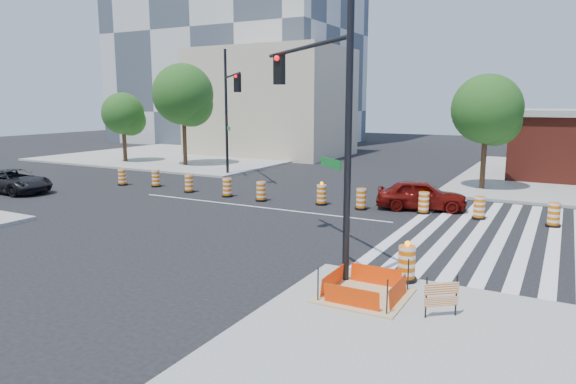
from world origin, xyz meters
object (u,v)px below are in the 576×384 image
Objects in this scene: red_coupe at (421,195)px; signal_pole_se at (321,97)px; dark_suv at (14,181)px; signal_pole_nw at (229,100)px.

red_coupe is 11.22m from signal_pole_se.
signal_pole_se is at bearing -99.89° from dark_suv.
signal_pole_se is (21.00, -3.81, 4.61)m from dark_suv.
red_coupe is 0.50× the size of signal_pole_nw.
signal_pole_nw is (-13.21, 14.14, -0.07)m from signal_pole_se.
signal_pole_nw is at bearing -6.14° from signal_pole_se.
dark_suv is at bearing 30.53° from signal_pole_se.
dark_suv is 13.71m from signal_pole_nw.
dark_suv is (-21.59, -6.43, -0.06)m from red_coupe.
signal_pole_nw reaches higher than red_coupe.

